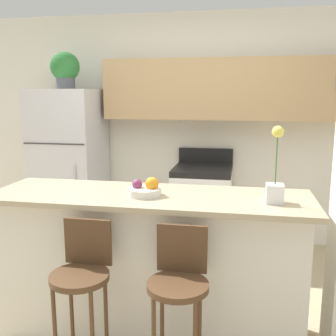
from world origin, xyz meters
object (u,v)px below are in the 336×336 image
at_px(stove_range, 202,208).
at_px(bar_stool_right, 179,287).
at_px(potted_plant_on_fridge, 65,69).
at_px(bar_stool_left, 82,278).
at_px(refrigerator, 70,167).
at_px(fruit_bowl, 145,190).
at_px(orchid_vase, 275,181).

relative_size(stove_range, bar_stool_right, 1.13).
bearing_deg(potted_plant_on_fridge, bar_stool_left, -63.99).
bearing_deg(refrigerator, bar_stool_right, -52.68).
bearing_deg(fruit_bowl, refrigerator, 128.35).
distance_m(potted_plant_on_fridge, fruit_bowl, 2.23).
distance_m(refrigerator, bar_stool_left, 2.31).
xyz_separation_m(bar_stool_right, potted_plant_on_fridge, (-1.57, 2.06, 1.31)).
height_order(stove_range, fruit_bowl, fruit_bowl).
height_order(refrigerator, bar_stool_left, refrigerator).
relative_size(refrigerator, fruit_bowl, 7.71).
xyz_separation_m(refrigerator, stove_range, (1.49, 0.03, -0.40)).
distance_m(refrigerator, stove_range, 1.54).
height_order(refrigerator, stove_range, refrigerator).
xyz_separation_m(refrigerator, fruit_bowl, (1.27, -1.61, 0.19)).
relative_size(bar_stool_left, orchid_vase, 2.00).
relative_size(refrigerator, bar_stool_left, 1.82).
bearing_deg(orchid_vase, refrigerator, 142.00).
bearing_deg(orchid_vase, bar_stool_right, -140.80).
height_order(bar_stool_left, potted_plant_on_fridge, potted_plant_on_fridge).
bearing_deg(bar_stool_left, fruit_bowl, 59.48).
xyz_separation_m(potted_plant_on_fridge, fruit_bowl, (1.27, -1.61, -0.88)).
relative_size(refrigerator, bar_stool_right, 1.82).
bearing_deg(fruit_bowl, stove_range, 82.44).
distance_m(stove_range, fruit_bowl, 1.76).
bearing_deg(potted_plant_on_fridge, bar_stool_right, -52.68).
relative_size(stove_range, bar_stool_left, 1.13).
distance_m(bar_stool_right, fruit_bowl, 0.69).
bearing_deg(bar_stool_left, potted_plant_on_fridge, 116.01).
distance_m(potted_plant_on_fridge, orchid_vase, 2.77).
distance_m(bar_stool_left, fruit_bowl, 0.68).
bearing_deg(refrigerator, stove_range, 1.30).
distance_m(stove_range, potted_plant_on_fridge, 2.10).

